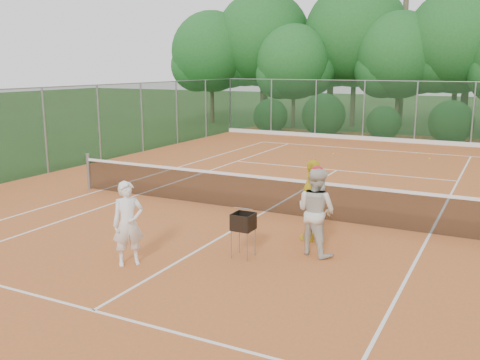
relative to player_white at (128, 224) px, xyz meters
name	(u,v)px	position (x,y,z in m)	size (l,w,h in m)	color
ground	(264,213)	(0.75, 4.55, -0.83)	(120.00, 120.00, 0.00)	#224317
clay_court	(264,213)	(0.75, 4.55, -0.82)	(18.00, 36.00, 0.02)	#B55E29
tennis_net	(264,193)	(0.75, 4.55, -0.30)	(11.97, 0.10, 1.10)	gray
player_white	(128,224)	(0.00, 0.00, 0.00)	(0.59, 0.39, 1.63)	white
player_center_grp	(316,211)	(2.96, 2.18, 0.08)	(1.04, 0.93, 1.81)	silver
player_yellow	(313,200)	(2.60, 3.03, 0.08)	(1.04, 0.43, 1.78)	yellow
ball_hopper	(243,223)	(1.76, 1.35, -0.10)	(0.39, 0.39, 0.90)	gray
stray_ball_a	(333,154)	(-0.42, 14.25, -0.78)	(0.07, 0.07, 0.07)	gold
stray_ball_b	(429,159)	(3.42, 14.91, -0.78)	(0.07, 0.07, 0.07)	#CFDE33
stray_ball_c	(417,153)	(2.72, 16.17, -0.78)	(0.07, 0.07, 0.07)	#CFE435
court_markings	(264,212)	(0.75, 4.55, -0.81)	(11.03, 23.83, 0.01)	white
fence_back	(389,111)	(0.75, 19.55, 0.69)	(18.07, 0.07, 3.00)	#19381E
tropical_treeline	(439,41)	(2.19, 24.77, 4.28)	(32.10, 8.49, 15.03)	brown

